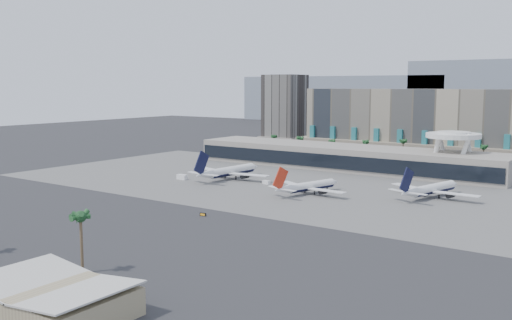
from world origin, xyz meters
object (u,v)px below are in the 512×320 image
Objects in this scene: service_vehicle_a at (182,177)px; service_vehicle_b at (266,182)px; airliner_left at (229,171)px; airliner_right at (431,189)px; airliner_centre at (308,186)px; taxiway_sign at (203,215)px.

service_vehicle_a is 1.47× the size of service_vehicle_b.
airliner_left is 22.48m from service_vehicle_a.
service_vehicle_a is at bearing -153.16° from airliner_right.
airliner_right is (43.66, 21.19, 0.28)m from airliner_centre.
airliner_left is at bearing -176.45° from airliner_centre.
airliner_centre is (49.30, -10.55, -0.64)m from airliner_left.
service_vehicle_a is at bearing 127.86° from taxiway_sign.
airliner_right is 93.25m from taxiway_sign.
taxiway_sign is (17.68, -64.50, -0.31)m from service_vehicle_b.
taxiway_sign is at bearing -110.38° from airliner_right.
taxiway_sign is (-9.26, -55.53, -2.67)m from airliner_centre.
service_vehicle_a reaches higher than service_vehicle_b.
taxiway_sign is (40.03, -66.08, -3.30)m from airliner_left.
service_vehicle_a is 2.01× the size of taxiway_sign.
airliner_centre is at bearing -139.89° from airliner_right.
service_vehicle_b is (22.35, -1.58, -2.99)m from airliner_left.
service_vehicle_a is (-110.30, -24.69, -2.30)m from airliner_right.
airliner_right is (92.96, 10.64, -0.35)m from airliner_left.
airliner_right is at bearing 10.92° from airliner_left.
taxiway_sign is at bearing -68.83° from service_vehicle_b.
airliner_left is 93.57m from airliner_right.
airliner_right reaches higher than taxiway_sign.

